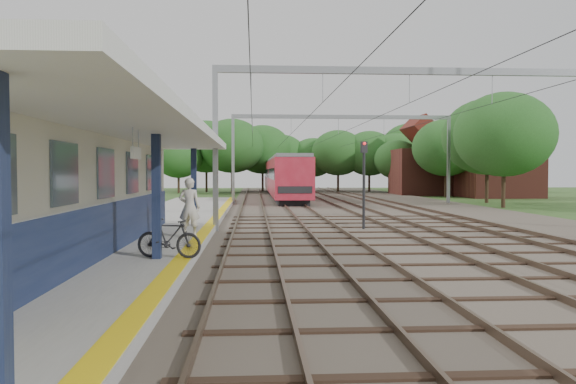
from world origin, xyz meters
name	(u,v)px	position (x,y,z in m)	size (l,w,h in m)	color
ground	(470,336)	(0.00, 0.00, 0.00)	(160.00, 160.00, 0.00)	#2D4C1E
ballast_bed	(360,208)	(4.00, 30.00, 0.05)	(18.00, 90.00, 0.10)	#473D33
platform	(151,232)	(-7.50, 14.00, 0.17)	(5.00, 52.00, 0.35)	gray
yellow_stripe	(208,227)	(-5.25, 14.00, 0.35)	(0.45, 52.00, 0.01)	yellow
station_building	(52,192)	(-8.88, 7.00, 2.04)	(3.41, 18.00, 3.40)	beige
canopy	(81,130)	(-7.77, 6.00, 3.64)	(6.40, 20.00, 3.44)	#131D3C
rail_tracks	(325,206)	(1.50, 30.00, 0.18)	(11.80, 88.00, 0.15)	brown
catenary_system	(366,123)	(3.39, 25.28, 5.51)	(17.22, 88.00, 7.00)	gray
tree_band	(315,152)	(3.84, 57.12, 4.92)	(31.72, 30.88, 8.82)	#382619
house_near	(499,167)	(21.00, 46.00, 2.99)	(7.00, 6.12, 7.89)	brown
house_far	(431,166)	(16.00, 52.00, 3.23)	(8.00, 6.12, 8.66)	brown
person	(189,207)	(-5.60, 10.70, 1.37)	(0.74, 0.49, 2.04)	beige
bicycle	(169,238)	(-5.60, 6.05, 0.87)	(0.49, 1.74, 1.05)	black
train	(282,176)	(-0.50, 48.70, 2.12)	(2.88, 35.90, 3.79)	black
signal_post	(364,177)	(1.35, 15.42, 2.35)	(0.30, 0.28, 3.89)	black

